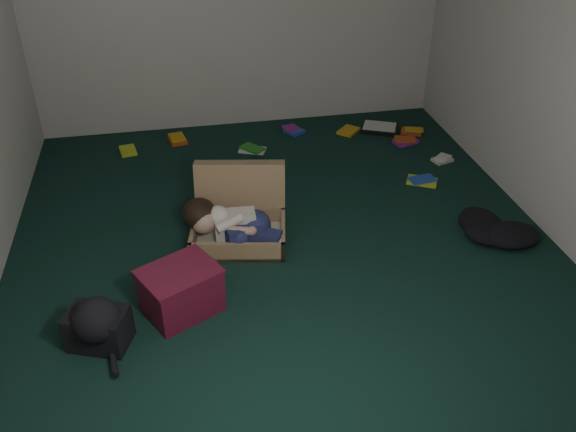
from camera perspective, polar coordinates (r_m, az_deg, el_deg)
name	(u,v)px	position (r m, az deg, el deg)	size (l,w,h in m)	color
floor	(284,245)	(4.56, -0.37, -2.69)	(4.50, 4.50, 0.00)	black
wall_front	(414,314)	(2.06, 11.68, -8.96)	(4.50, 4.50, 0.00)	silver
wall_right	(569,57)	(4.73, 24.84, 13.34)	(4.50, 4.50, 0.00)	silver
suitcase	(239,216)	(4.62, -4.57, 0.02)	(0.81, 0.79, 0.51)	#9F8058
person	(231,224)	(4.45, -5.34, -0.73)	(0.72, 0.46, 0.31)	silver
maroon_bin	(181,291)	(3.94, -9.99, -6.88)	(0.58, 0.54, 0.32)	maroon
backpack	(98,327)	(3.85, -17.33, -9.88)	(0.43, 0.35, 0.26)	black
clothing_pile	(497,228)	(4.87, 18.95, -1.05)	(0.48, 0.40, 0.15)	black
paper_tray	(379,128)	(6.36, 8.56, 8.14)	(0.44, 0.39, 0.05)	black
book_scatter	(325,144)	(6.00, 3.51, 6.74)	(3.07, 1.49, 0.02)	#C1D625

